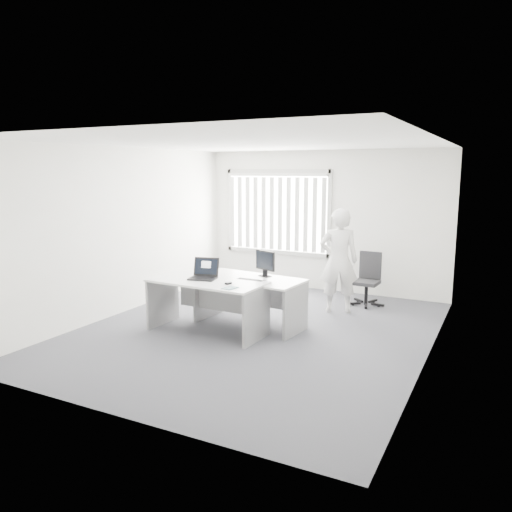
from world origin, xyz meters
The scene contains 18 objects.
ground centered at (0.00, 0.00, 0.00)m, with size 6.00×6.00×0.00m, color #53535A.
wall_back centered at (0.00, 3.00, 1.40)m, with size 5.00×0.02×2.80m, color white.
wall_front centered at (0.00, -3.00, 1.40)m, with size 5.00×0.02×2.80m, color white.
wall_left centered at (-2.50, 0.00, 1.40)m, with size 0.02×6.00×2.80m, color white.
wall_right centered at (2.50, 0.00, 1.40)m, with size 0.02×6.00×2.80m, color white.
ceiling centered at (0.00, 0.00, 2.80)m, with size 5.00×6.00×0.02m, color silver.
window centered at (-1.00, 2.96, 1.55)m, with size 2.32×0.06×1.76m, color #B4B3AF.
blinds centered at (-1.00, 2.90, 1.52)m, with size 2.20×0.10×1.50m, color silver, non-canonical shape.
desk_near centered at (-0.62, -0.37, 0.57)m, with size 1.77×0.88×0.80m.
desk_far centered at (-0.21, 0.20, 0.55)m, with size 1.76×0.96×0.77m.
office_chair centered at (1.12, 2.26, 0.30)m, with size 0.57×0.57×0.96m.
person centered at (0.79, 1.57, 0.90)m, with size 0.65×0.43×1.79m, color silver.
laptop centered at (-0.72, -0.33, 0.95)m, with size 0.39×0.35×0.31m, color black, non-canonical shape.
paper_sheet centered at (-0.27, -0.51, 0.80)m, with size 0.30×0.21×0.00m, color silver.
mouse centered at (-0.21, -0.44, 0.82)m, with size 0.06×0.10×0.04m, color #BCBDBF, non-canonical shape.
booklet centered at (-0.07, -0.64, 0.80)m, with size 0.15×0.21×0.01m, color silver.
keyboard centered at (-0.08, -0.02, 0.78)m, with size 0.46×0.15×0.02m, color black.
monitor centered at (-0.03, 0.40, 0.97)m, with size 0.41×0.12×0.41m, color black, non-canonical shape.
Camera 1 is at (3.30, -6.49, 2.42)m, focal length 35.00 mm.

